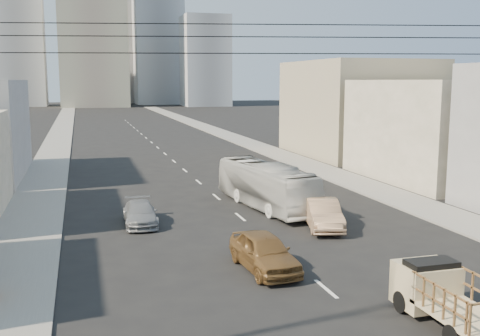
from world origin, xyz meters
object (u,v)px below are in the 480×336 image
flatbed_pickup (446,292)px  city_bus (266,185)px  sedan_tan (323,214)px  sedan_grey (140,213)px  sedan_brown (264,252)px

flatbed_pickup → city_bus: size_ratio=0.43×
sedan_tan → sedan_grey: size_ratio=1.10×
sedan_tan → sedan_grey: 10.11m
city_bus → sedan_tan: city_bus is taller
flatbed_pickup → city_bus: bearing=90.5°
flatbed_pickup → city_bus: city_bus is taller
sedan_brown → sedan_grey: (-4.24, 9.14, -0.17)m
flatbed_pickup → sedan_brown: flatbed_pickup is taller
flatbed_pickup → city_bus: (-0.17, 17.99, 0.33)m
flatbed_pickup → sedan_tan: 12.39m
flatbed_pickup → sedan_brown: (-4.04, 6.71, -0.30)m
city_bus → sedan_brown: (-3.87, -11.28, -0.63)m
city_bus → sedan_tan: size_ratio=2.15×
sedan_grey → city_bus: bearing=16.7°
city_bus → flatbed_pickup: bearing=-97.2°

